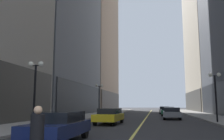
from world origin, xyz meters
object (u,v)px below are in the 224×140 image
at_px(car_grey, 172,113).
at_px(car_white, 164,110).
at_px(car_green, 168,111).
at_px(street_lamp_left_far, 99,93).
at_px(car_yellow, 109,116).
at_px(pedestrian_in_black_coat, 37,133).
at_px(car_navy, 59,126).
at_px(street_lamp_left_near, 35,79).
at_px(street_lamp_right_mid, 215,86).

relative_size(car_grey, car_white, 1.01).
height_order(car_green, street_lamp_left_far, street_lamp_left_far).
bearing_deg(car_white, car_yellow, -102.75).
bearing_deg(pedestrian_in_black_coat, car_grey, 78.29).
bearing_deg(car_grey, car_white, 90.96).
relative_size(car_navy, street_lamp_left_near, 1.02).
height_order(car_grey, car_white, same).
relative_size(car_grey, street_lamp_left_near, 1.05).
bearing_deg(street_lamp_right_mid, car_green, 103.16).
xyz_separation_m(car_grey, car_white, (-0.27, 15.96, -0.00)).
height_order(car_white, pedestrian_in_black_coat, pedestrian_in_black_coat).
xyz_separation_m(car_green, street_lamp_left_far, (-9.38, -4.69, 2.54)).
bearing_deg(street_lamp_right_mid, car_yellow, -168.31).
xyz_separation_m(street_lamp_left_near, street_lamp_right_mid, (12.80, 7.94, 0.00)).
distance_m(car_white, pedestrian_in_black_coat, 38.80).
bearing_deg(pedestrian_in_black_coat, car_white, 83.47).
bearing_deg(car_white, street_lamp_left_near, -106.94).
distance_m(car_yellow, pedestrian_in_black_coat, 14.67).
xyz_separation_m(car_grey, street_lamp_left_far, (-9.40, 3.88, 2.54)).
height_order(car_yellow, street_lamp_left_near, street_lamp_left_near).
height_order(car_navy, car_grey, same).
distance_m(car_navy, street_lamp_left_near, 5.86).
bearing_deg(car_white, pedestrian_in_black_coat, -96.53).
height_order(pedestrian_in_black_coat, street_lamp_left_far, street_lamp_left_far).
xyz_separation_m(car_green, street_lamp_left_near, (-9.38, -22.59, 2.54)).
height_order(street_lamp_left_near, street_lamp_left_far, same).
bearing_deg(car_yellow, car_green, 71.10).
bearing_deg(street_lamp_left_near, street_lamp_left_far, 90.00).
height_order(car_green, street_lamp_left_near, street_lamp_left_near).
height_order(street_lamp_left_far, street_lamp_right_mid, same).
height_order(car_navy, street_lamp_left_near, street_lamp_left_near).
distance_m(car_yellow, street_lamp_left_near, 7.55).
bearing_deg(street_lamp_left_near, car_yellow, 58.48).
bearing_deg(car_green, pedestrian_in_black_coat, -98.51).
bearing_deg(car_navy, street_lamp_left_far, 98.84).
bearing_deg(pedestrian_in_black_coat, street_lamp_left_near, 118.81).
distance_m(car_grey, street_lamp_right_mid, 7.41).
distance_m(car_navy, car_white, 34.48).
relative_size(car_grey, street_lamp_left_far, 1.05).
bearing_deg(street_lamp_left_far, car_yellow, -72.56).
relative_size(car_yellow, car_grey, 0.98).
distance_m(car_white, street_lamp_right_mid, 22.48).
relative_size(street_lamp_left_near, street_lamp_right_mid, 1.00).
distance_m(car_green, street_lamp_right_mid, 15.25).
height_order(car_green, car_white, same).
height_order(car_yellow, street_lamp_right_mid, street_lamp_right_mid).
relative_size(car_grey, street_lamp_right_mid, 1.05).
distance_m(pedestrian_in_black_coat, street_lamp_left_far, 26.99).
distance_m(car_yellow, car_white, 24.52).
height_order(car_yellow, car_green, same).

